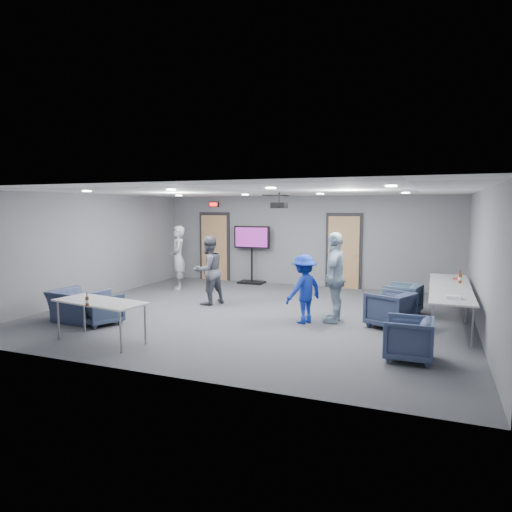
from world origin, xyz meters
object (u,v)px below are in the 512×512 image
at_px(chair_right_b, 390,309).
at_px(chair_front_a, 101,309).
at_px(chair_front_b, 78,306).
at_px(projector, 279,205).
at_px(person_b, 208,270).
at_px(person_d, 304,289).
at_px(table_right_b, 452,297).
at_px(bottle_front, 87,301).
at_px(chair_right_a, 402,299).
at_px(table_front_left, 100,304).
at_px(tv_stand, 252,251).
at_px(chair_right_c, 408,339).
at_px(table_right_a, 449,282).
at_px(person_c, 335,277).
at_px(bottle_right, 460,278).
at_px(person_a, 178,258).

height_order(chair_right_b, chair_front_a, chair_right_b).
height_order(chair_front_b, projector, projector).
height_order(person_b, person_d, person_b).
height_order(chair_front_b, table_right_b, table_right_b).
bearing_deg(bottle_front, chair_right_a, 44.32).
relative_size(table_front_left, tv_stand, 1.01).
distance_m(person_d, tv_stand, 5.05).
height_order(chair_right_a, chair_right_c, chair_right_a).
bearing_deg(chair_front_a, table_front_left, 152.76).
relative_size(chair_front_a, table_right_a, 0.37).
xyz_separation_m(chair_right_a, chair_front_a, (-5.58, -3.19, -0.02)).
distance_m(person_c, table_front_left, 4.58).
bearing_deg(bottle_right, table_right_b, -97.66).
relative_size(person_a, table_right_a, 0.94).
bearing_deg(tv_stand, chair_right_c, -49.34).
relative_size(chair_right_a, chair_front_a, 1.05).
bearing_deg(table_right_a, bottle_right, -154.13).
relative_size(chair_right_b, bottle_front, 3.49).
xyz_separation_m(table_right_a, tv_stand, (-5.61, 1.98, 0.32)).
relative_size(table_right_a, table_front_left, 1.07).
bearing_deg(person_d, chair_right_a, 159.80).
xyz_separation_m(table_right_b, table_front_left, (-5.73, -2.87, -0.01)).
distance_m(chair_front_a, table_right_a, 7.57).
height_order(person_a, bottle_front, person_a).
bearing_deg(projector, chair_right_c, -39.72).
xyz_separation_m(chair_right_b, table_right_b, (1.10, -0.00, 0.33)).
bearing_deg(chair_front_a, person_d, -134.00).
distance_m(chair_right_b, chair_front_a, 5.76).
distance_m(table_right_b, table_front_left, 6.41).
relative_size(chair_right_a, table_right_b, 0.40).
bearing_deg(chair_front_a, projector, -116.18).
relative_size(person_c, tv_stand, 1.04).
bearing_deg(chair_front_b, person_c, -154.25).
bearing_deg(chair_right_a, person_b, -69.57).
distance_m(chair_right_a, table_right_a, 1.19).
xyz_separation_m(person_b, chair_right_b, (4.32, -0.62, -0.48)).
height_order(table_right_a, bottle_right, bottle_right).
relative_size(chair_right_c, tv_stand, 0.41).
bearing_deg(table_right_b, chair_right_c, 161.04).
height_order(person_d, projector, projector).
height_order(person_b, bottle_front, person_b).
height_order(person_b, person_c, person_c).
xyz_separation_m(person_d, chair_right_b, (1.67, 0.29, -0.34)).
distance_m(person_c, chair_front_a, 4.79).
bearing_deg(chair_right_a, person_c, -33.44).
relative_size(bottle_front, projector, 0.64).
bearing_deg(chair_right_a, chair_right_c, 17.42).
height_order(person_b, chair_front_b, person_b).
bearing_deg(chair_right_c, projector, -130.15).
bearing_deg(chair_right_b, person_b, -73.78).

